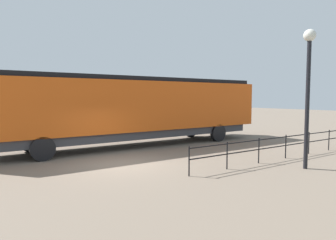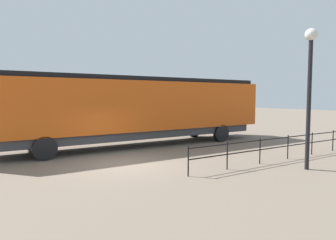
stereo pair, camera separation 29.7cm
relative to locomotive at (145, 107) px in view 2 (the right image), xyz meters
The scene contains 4 objects.
ground_plane 5.76m from the locomotive, 38.92° to the right, with size 120.00×120.00×0.00m, color #756656.
locomotive is the anchor object (origin of this frame).
lamp_post 9.35m from the locomotive, 14.90° to the left, with size 0.47×0.47×5.48m.
platform_fence 8.18m from the locomotive, 26.22° to the left, with size 0.05×11.54×1.10m.
Camera 2 is at (11.77, -5.40, 2.85)m, focal length 32.74 mm.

